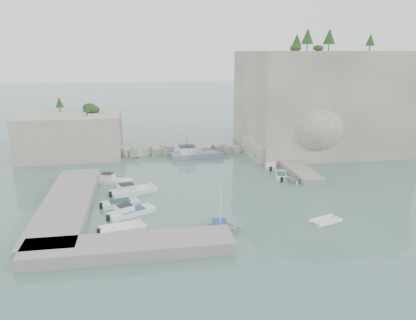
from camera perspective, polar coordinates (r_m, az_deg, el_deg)
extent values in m
plane|color=slate|center=(48.88, 1.19, -5.19)|extent=(400.00, 400.00, 0.00)
cube|color=beige|center=(75.55, 15.36, 8.09)|extent=(26.00, 22.00, 17.00)
cube|color=beige|center=(68.49, 9.07, 1.61)|extent=(8.00, 10.00, 2.50)
cube|color=beige|center=(72.20, -18.54, 3.53)|extent=(16.00, 14.00, 7.00)
cube|color=#9E9689|center=(47.69, -19.17, -5.88)|extent=(5.00, 24.00, 1.10)
cube|color=#9E9689|center=(36.42, -10.90, -11.88)|extent=(18.00, 4.00, 1.10)
cube|color=#9E9689|center=(61.60, 11.84, -0.85)|extent=(3.00, 16.00, 0.80)
cube|color=beige|center=(69.40, -3.04, 1.48)|extent=(28.00, 3.00, 1.40)
imported|color=white|center=(39.96, 1.75, -9.95)|extent=(4.49, 3.39, 0.88)
imported|color=silver|center=(55.61, 12.06, -3.01)|extent=(3.16, 2.83, 1.49)
imported|color=silver|center=(65.47, 8.37, -0.11)|extent=(5.47, 3.42, 1.98)
cylinder|color=white|center=(38.96, 1.78, -6.56)|extent=(0.10, 0.10, 4.20)
cone|color=#1E4219|center=(68.53, 13.85, 16.58)|extent=(1.96, 1.96, 2.45)
cone|color=#1E4219|center=(80.04, 16.71, 16.33)|extent=(2.24, 2.24, 2.80)
cone|color=#1E4219|center=(75.74, 21.88, 15.42)|extent=(1.57, 1.57, 1.96)
cone|color=#1E4219|center=(80.76, 12.40, 16.21)|extent=(1.79, 1.79, 2.24)
cone|color=#1E4219|center=(73.73, -20.19, 7.65)|extent=(1.40, 1.40, 1.75)
cone|color=#1E4219|center=(68.10, -16.73, 7.12)|extent=(1.12, 1.12, 1.40)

